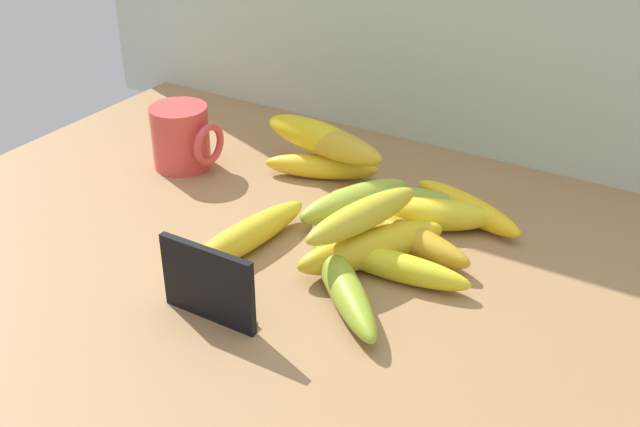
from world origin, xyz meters
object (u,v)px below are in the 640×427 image
banana_7 (372,247)px  banana_13 (363,215)px  banana_0 (467,207)px  banana_3 (355,201)px  banana_1 (367,230)px  banana_10 (321,167)px  banana_5 (402,236)px  chalkboard_sign (208,286)px  banana_4 (243,238)px  banana_9 (343,284)px  banana_8 (397,267)px  banana_11 (316,136)px  banana_12 (328,141)px  coffee_mug (182,137)px  banana_6 (394,200)px  banana_2 (427,214)px

banana_7 → banana_13: 4.07cm
banana_0 → banana_3: 13.77cm
banana_1 → banana_10: 17.78cm
banana_5 → chalkboard_sign: bearing=-116.7°
banana_4 → banana_5: size_ratio=1.14×
banana_9 → banana_0: bearing=77.8°
banana_5 → banana_8: 6.14cm
banana_10 → banana_11: bearing=145.5°
banana_0 → banana_9: bearing=-102.2°
banana_3 → banana_9: size_ratio=0.81×
banana_8 → banana_12: bearing=138.0°
banana_9 → banana_13: bearing=103.0°
coffee_mug → banana_12: bearing=21.0°
banana_6 → banana_5: bearing=-57.2°
banana_11 → banana_2: bearing=-17.1°
chalkboard_sign → banana_11: (-7.97, 33.53, 1.65)cm
chalkboard_sign → banana_3: chalkboard_sign is taller
banana_3 → banana_10: banana_3 is taller
banana_8 → banana_10: banana_10 is taller
banana_5 → banana_12: (-16.80, 11.38, 3.57)cm
chalkboard_sign → banana_7: size_ratio=0.59×
chalkboard_sign → banana_5: size_ratio=0.60×
banana_3 → banana_2: bearing=11.3°
banana_10 → banana_12: size_ratio=0.85×
banana_3 → chalkboard_sign: bearing=-95.5°
banana_7 → banana_11: bearing=136.9°
banana_2 → banana_11: (-19.36, 5.97, 3.48)cm
chalkboard_sign → banana_9: 14.04cm
banana_10 → banana_13: banana_13 is taller
banana_3 → banana_4: bearing=-117.1°
banana_9 → banana_10: (-16.44, 22.77, -0.09)cm
banana_6 → banana_8: (7.01, -13.18, -0.16)cm
banana_5 → coffee_mug: bearing=173.6°
banana_9 → banana_10: bearing=125.8°
banana_3 → banana_0: bearing=28.1°
banana_1 → banana_8: 8.06cm
coffee_mug → banana_1: coffee_mug is taller
banana_1 → banana_9: banana_9 is taller
banana_0 → banana_7: 15.85cm
banana_4 → banana_13: (12.74, 5.23, 4.23)cm
banana_4 → banana_0: bearing=46.7°
banana_2 → banana_9: 17.78cm
banana_2 → banana_6: size_ratio=0.98×
banana_1 → banana_9: bearing=-74.5°
banana_0 → banana_7: bearing=-109.5°
banana_8 → banana_5: bearing=111.0°
banana_4 → banana_8: bearing=13.2°
banana_5 → banana_3: bearing=154.5°
banana_3 → banana_4: banana_3 is taller
banana_8 → banana_10: bearing=140.0°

